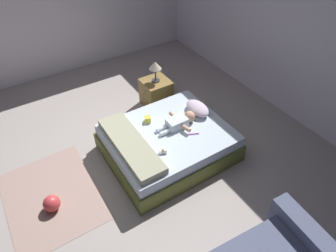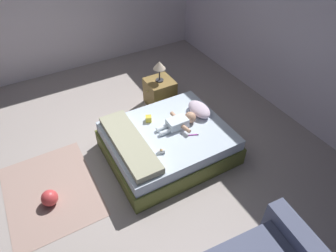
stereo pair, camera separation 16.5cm
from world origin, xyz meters
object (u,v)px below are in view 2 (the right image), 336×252
object	(u,v)px
toy_block	(149,119)
toothbrush	(194,135)
pillow	(199,109)
toy_ball	(50,198)
baby	(180,122)
lamp	(159,66)
bed	(168,143)
baby_bottle	(161,151)
nightstand	(160,92)

from	to	relation	value
toy_block	toothbrush	bearing A→B (deg)	35.31
pillow	toy_ball	bearing A→B (deg)	-86.11
baby	lamp	xyz separation A→B (m)	(-1.12, 0.27, 0.26)
pillow	bed	bearing A→B (deg)	-78.20
toy_ball	bed	bearing A→B (deg)	91.07
lamp	toy_block	size ratio (longest dim) A/B	3.28
pillow	baby_bottle	bearing A→B (deg)	-63.27
baby	toothbrush	world-z (taller)	baby
baby	bed	bearing A→B (deg)	-84.38
toothbrush	baby_bottle	size ratio (longest dim) A/B	1.36
pillow	toy_block	distance (m)	0.77
toothbrush	nightstand	xyz separation A→B (m)	(-1.38, 0.20, -0.21)
toothbrush	nightstand	distance (m)	1.41
nightstand	baby_bottle	bearing A→B (deg)	-27.50
baby	nightstand	distance (m)	1.18
baby_bottle	toothbrush	bearing A→B (deg)	97.66
bed	toy_block	bearing A→B (deg)	-158.21
toy_block	baby_bottle	world-z (taller)	toy_block
toothbrush	nightstand	size ratio (longest dim) A/B	0.30
nightstand	baby	bearing A→B (deg)	-13.35
bed	pillow	xyz separation A→B (m)	(-0.13, 0.60, 0.30)
toothbrush	lamp	size ratio (longest dim) A/B	0.39
nightstand	baby_bottle	xyz separation A→B (m)	(1.46, -0.76, 0.23)
nightstand	toy_ball	size ratio (longest dim) A/B	2.34
bed	toothbrush	xyz separation A→B (m)	(0.24, 0.28, 0.23)
bed	lamp	distance (m)	1.35
toothbrush	toy_ball	bearing A→B (deg)	-96.04
bed	lamp	size ratio (longest dim) A/B	4.65
pillow	baby	distance (m)	0.40
baby	toothbrush	distance (m)	0.28
toothbrush	nightstand	world-z (taller)	nightstand
bed	toy_block	distance (m)	0.45
pillow	lamp	bearing A→B (deg)	-173.05
baby	toothbrush	bearing A→B (deg)	13.20
bed	toothbrush	size ratio (longest dim) A/B	11.82
baby_bottle	pillow	bearing A→B (deg)	116.73
baby	nightstand	size ratio (longest dim) A/B	1.24
pillow	toothbrush	xyz separation A→B (m)	(0.37, -0.33, -0.07)
nightstand	toy_block	bearing A→B (deg)	-37.34
lamp	pillow	bearing A→B (deg)	6.95
lamp	toy_ball	xyz separation A→B (m)	(1.17, -2.20, -0.66)
pillow	baby	xyz separation A→B (m)	(0.11, -0.39, -0.00)
baby	toy_ball	xyz separation A→B (m)	(0.05, -1.94, -0.40)
toy_block	nightstand	bearing A→B (deg)	142.66
toy_ball	baby	bearing A→B (deg)	91.58
baby	toy_block	size ratio (longest dim) A/B	5.38
nightstand	lamp	bearing A→B (deg)	90.00
pillow	baby_bottle	size ratio (longest dim) A/B	4.05
baby	toothbrush	size ratio (longest dim) A/B	4.17
lamp	baby_bottle	distance (m)	1.67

